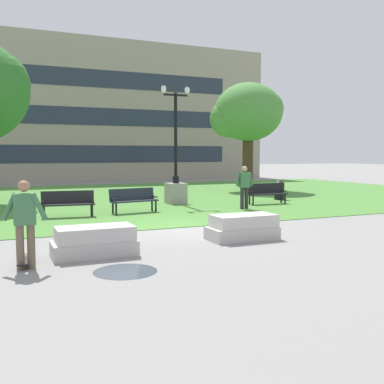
% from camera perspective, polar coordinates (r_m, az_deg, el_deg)
% --- Properties ---
extents(ground_plane, '(140.00, 140.00, 0.00)m').
position_cam_1_polar(ground_plane, '(13.48, -1.43, -4.59)').
color(ground_plane, gray).
extents(grass_lawn, '(40.00, 20.00, 0.02)m').
position_cam_1_polar(grass_lawn, '(22.98, -10.81, -0.72)').
color(grass_lawn, '#4C8438').
rests_on(grass_lawn, ground).
extents(concrete_block_center, '(1.80, 0.90, 0.64)m').
position_cam_1_polar(concrete_block_center, '(10.07, -12.26, -6.16)').
color(concrete_block_center, '#BCB7B2').
rests_on(concrete_block_center, ground).
extents(concrete_block_left, '(1.80, 0.90, 0.64)m').
position_cam_1_polar(concrete_block_left, '(11.78, 6.48, -4.48)').
color(concrete_block_left, '#BCB7B2').
rests_on(concrete_block_left, ground).
extents(person_skateboarder, '(0.84, 0.32, 1.71)m').
position_cam_1_polar(person_skateboarder, '(9.18, -20.46, -3.26)').
color(person_skateboarder, brown).
rests_on(person_skateboarder, ground).
extents(skateboard, '(0.36, 1.04, 0.14)m').
position_cam_1_polar(skateboard, '(9.63, -20.43, -8.21)').
color(skateboard, black).
rests_on(skateboard, ground).
extents(puddle, '(1.21, 1.21, 0.01)m').
position_cam_1_polar(puddle, '(8.69, -8.47, -9.93)').
color(puddle, '#47515B').
rests_on(puddle, ground).
extents(park_bench_near_left, '(1.82, 0.60, 0.90)m').
position_cam_1_polar(park_bench_near_left, '(19.99, 9.41, -0.01)').
color(park_bench_near_left, black).
rests_on(park_bench_near_left, grass_lawn).
extents(park_bench_near_right, '(1.86, 0.78, 0.90)m').
position_cam_1_polar(park_bench_near_right, '(16.93, -7.45, -0.86)').
color(park_bench_near_right, '#1E232D').
rests_on(park_bench_near_right, grass_lawn).
extents(park_bench_far_left, '(1.85, 0.71, 0.90)m').
position_cam_1_polar(park_bench_far_left, '(16.23, -15.47, -1.24)').
color(park_bench_far_left, black).
rests_on(park_bench_far_left, grass_lawn).
extents(lamp_post_center, '(1.32, 0.80, 5.25)m').
position_cam_1_polar(lamp_post_center, '(19.90, -2.07, 1.59)').
color(lamp_post_center, gray).
rests_on(lamp_post_center, grass_lawn).
extents(tree_near_right, '(4.33, 4.12, 6.47)m').
position_cam_1_polar(tree_near_right, '(27.72, 7.04, 9.87)').
color(tree_near_right, '#42301E').
rests_on(tree_near_right, grass_lawn).
extents(trash_bin, '(0.49, 0.49, 0.96)m').
position_cam_1_polar(trash_bin, '(21.98, 11.02, 0.31)').
color(trash_bin, black).
rests_on(trash_bin, grass_lawn).
extents(person_bystander_near_lawn, '(0.72, 0.24, 1.71)m').
position_cam_1_polar(person_bystander_near_lawn, '(17.99, 6.67, 0.91)').
color(person_bystander_near_lawn, '#28282D').
rests_on(person_bystander_near_lawn, grass_lawn).
extents(building_facade_distant, '(31.96, 1.03, 11.53)m').
position_cam_1_polar(building_facade_distant, '(37.60, -13.23, 10.15)').
color(building_facade_distant, gray).
rests_on(building_facade_distant, ground).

